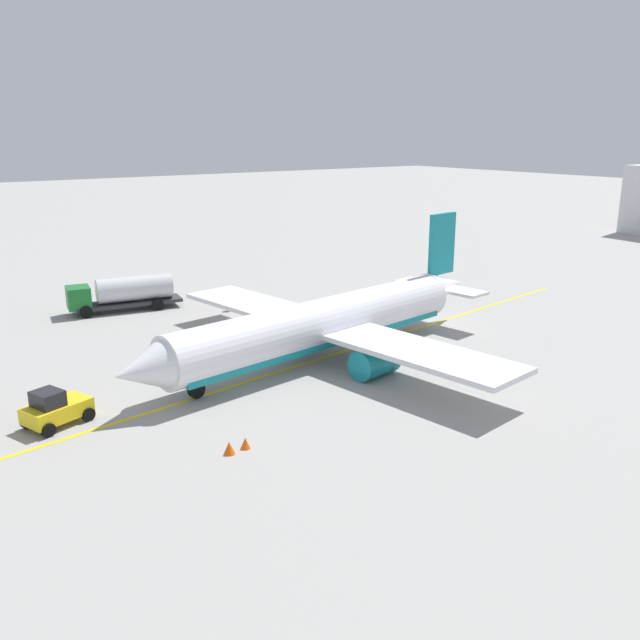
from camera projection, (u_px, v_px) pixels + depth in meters
The scene contains 8 objects.
ground_plane at pixel (320, 359), 49.69m from camera, with size 400.00×400.00×0.00m, color #9E9B96.
airplane at pixel (325, 324), 49.34m from camera, with size 33.86×31.24×9.52m.
fuel_tanker at pixel (123, 292), 62.66m from camera, with size 10.48×4.30×3.15m.
pushback_tug at pixel (55, 409), 38.34m from camera, with size 4.06×3.29×2.20m.
refueling_worker at pixel (232, 302), 62.97m from camera, with size 0.63×0.58×1.71m.
safety_cone_nose at pixel (245, 443), 35.70m from camera, with size 0.55×0.55×0.61m, color #F2590F.
safety_cone_wingtip at pixel (229, 448), 35.08m from camera, with size 0.62×0.62×0.69m, color #F2590F.
taxi_line_marking at pixel (320, 359), 49.69m from camera, with size 67.12×0.30×0.01m, color yellow.
Camera 1 is at (27.50, 38.17, 16.28)m, focal length 37.90 mm.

